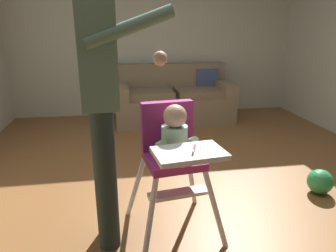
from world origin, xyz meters
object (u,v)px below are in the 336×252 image
(couch, at_px, (173,99))
(toy_ball, at_px, (320,182))
(adult_standing, at_px, (101,101))
(high_chair, at_px, (173,146))

(couch, height_order, toy_ball, couch)
(adult_standing, bearing_deg, couch, 66.61)
(couch, height_order, high_chair, high_chair)
(adult_standing, distance_m, toy_ball, 2.03)
(adult_standing, relative_size, toy_ball, 7.92)
(high_chair, relative_size, adult_standing, 0.55)
(adult_standing, xyz_separation_m, toy_ball, (1.81, 0.33, -0.87))
(couch, relative_size, toy_ball, 8.24)
(couch, xyz_separation_m, high_chair, (-0.49, -2.74, 0.31))
(toy_ball, bearing_deg, adult_standing, -169.52)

